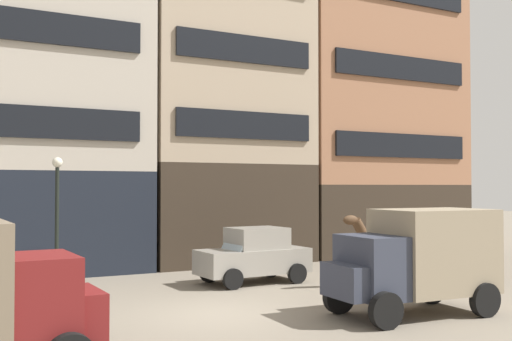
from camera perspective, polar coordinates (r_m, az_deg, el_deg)
The scene contains 10 objects.
ground_plane at distance 15.67m, azimuth -3.67°, elevation -13.29°, with size 120.00×120.00×0.00m, color slate.
building_center_left at distance 24.94m, azimuth -21.00°, elevation 7.47°, with size 9.19×6.27×14.02m.
building_center_right at distance 27.06m, azimuth -3.79°, elevation 6.47°, with size 7.54×6.27×13.83m.
building_far_right at distance 31.60m, azimuth 10.02°, elevation 9.41°, with size 9.45×6.27×18.27m.
cargo_wagon at distance 21.99m, azimuth 17.18°, elevation -6.80°, with size 2.98×1.65×1.98m.
draft_horse at distance 20.01m, azimuth 11.16°, elevation -7.02°, with size 2.35×0.69×2.30m.
delivery_truck_far at distance 15.80m, azimuth 14.81°, elevation -7.91°, with size 4.41×2.28×2.62m.
sedan_dark at distance 20.30m, azimuth -0.20°, elevation -7.98°, with size 3.76×1.98×1.83m.
streetlamp_curbside at distance 20.02m, azimuth -18.21°, elevation -2.95°, with size 0.32×0.32×4.12m.
fire_hydrant_curbside at distance 29.76m, azimuth 20.18°, elevation -6.77°, with size 0.24×0.24×0.83m.
Camera 1 is at (-6.30, -13.99, 3.19)m, focal length 42.53 mm.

